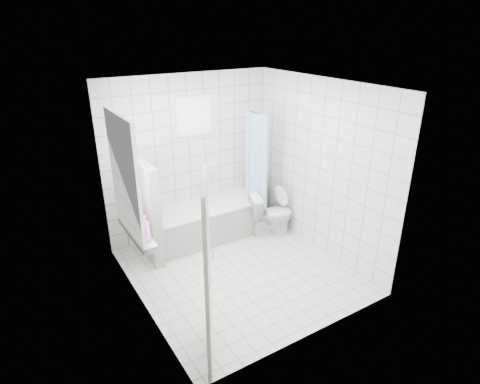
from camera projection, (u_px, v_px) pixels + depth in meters
ground at (239, 271)px, 5.73m from camera, size 3.00×3.00×0.00m
ceiling at (239, 85)px, 4.71m from camera, size 3.00×3.00×0.00m
wall_back at (190, 157)px, 6.39m from camera, size 2.80×0.02×2.60m
wall_front at (317, 235)px, 4.05m from camera, size 2.80×0.02×2.60m
wall_left at (134, 212)px, 4.54m from camera, size 0.02×3.00×2.60m
wall_right at (320, 168)px, 5.90m from camera, size 0.02×3.00×2.60m
window_left at (127, 178)px, 4.68m from camera, size 0.01×0.90×1.40m
window_back at (195, 116)px, 6.15m from camera, size 0.50×0.01×0.50m
window_sill at (137, 233)px, 4.99m from camera, size 0.18×1.02×0.08m
door at (208, 274)px, 3.94m from camera, size 0.42×0.72×2.00m
bathtub at (206, 221)px, 6.53m from camera, size 1.85×0.77×0.58m
partition_wall at (147, 211)px, 5.83m from camera, size 0.15×0.85×1.50m
tiled_ledge at (253, 202)px, 7.26m from camera, size 0.40×0.24×0.55m
toilet at (271, 214)px, 6.60m from camera, size 0.80×0.60×0.72m
curtain_rod at (253, 111)px, 6.26m from camera, size 0.02×0.80×0.02m
shower_curtain at (257, 168)px, 6.51m from camera, size 0.14×0.48×1.78m
tub_faucet at (201, 182)px, 6.62m from camera, size 0.18×0.06×0.06m
sill_bottles at (138, 223)px, 4.87m from camera, size 0.18×0.74×0.33m
ledge_bottles at (255, 182)px, 7.11m from camera, size 0.17×0.16×0.27m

